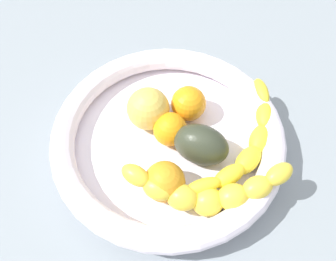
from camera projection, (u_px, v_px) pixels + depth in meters
The scene contains 9 objects.
kitchen_counter at pixel (168, 151), 56.51cm from camera, with size 120.00×120.00×3.00cm, color gray.
fruit_bowl at pixel (168, 138), 52.87cm from camera, with size 35.65×35.65×5.50cm.
banana_draped_left at pixel (248, 144), 50.51cm from camera, with size 24.88×7.84×3.84cm.
banana_draped_right at pixel (208, 192), 45.74cm from camera, with size 14.53×20.64×5.58cm.
orange_front at pixel (172, 130), 51.68cm from camera, with size 5.21×5.21×5.21cm, color orange.
orange_mid_left at pixel (189, 104), 54.12cm from camera, with size 5.63×5.63×5.63cm, color orange.
orange_mid_right at pixel (165, 182), 46.75cm from camera, with size 5.75×5.75×5.75cm, color orange.
apple_yellow at pixel (148, 109), 52.94cm from camera, with size 6.70×6.70×6.70cm, color #E1BF51.
avocado_dark at pixel (201, 145), 49.99cm from camera, with size 8.33×5.67×6.45cm, color #333929.
Camera 1 is at (23.68, 14.68, 50.79)cm, focal length 36.50 mm.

